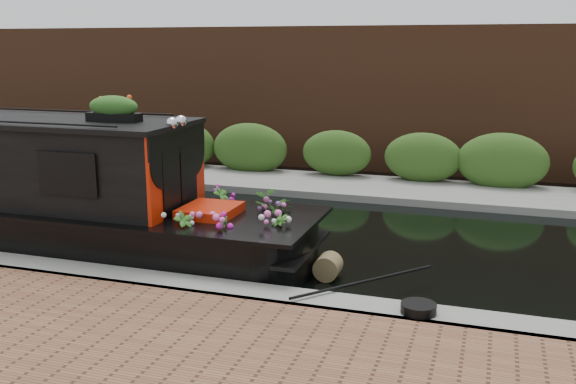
% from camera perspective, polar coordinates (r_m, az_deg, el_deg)
% --- Properties ---
extents(ground, '(80.00, 80.00, 0.00)m').
position_cam_1_polar(ground, '(12.13, -2.29, -3.77)').
color(ground, black).
rests_on(ground, ground).
extents(near_bank_coping, '(40.00, 0.60, 0.50)m').
position_cam_1_polar(near_bank_coping, '(9.28, -9.50, -9.30)').
color(near_bank_coping, gray).
rests_on(near_bank_coping, ground).
extents(far_bank_path, '(40.00, 2.40, 0.34)m').
position_cam_1_polar(far_bank_path, '(16.00, 2.95, 0.35)').
color(far_bank_path, gray).
rests_on(far_bank_path, ground).
extents(far_hedge, '(40.00, 1.10, 2.80)m').
position_cam_1_polar(far_hedge, '(16.85, 3.76, 0.98)').
color(far_hedge, '#31541C').
rests_on(far_hedge, ground).
extents(far_brick_wall, '(40.00, 1.00, 8.00)m').
position_cam_1_polar(far_brick_wall, '(18.85, 5.36, 2.24)').
color(far_brick_wall, brown).
rests_on(far_brick_wall, ground).
extents(rope_fender, '(0.39, 0.38, 0.39)m').
position_cam_1_polar(rope_fender, '(9.84, 3.58, -6.63)').
color(rope_fender, brown).
rests_on(rope_fender, ground).
extents(coiled_mooring_rope, '(0.44, 0.44, 0.12)m').
position_cam_1_polar(coiled_mooring_rope, '(8.21, 11.52, -10.08)').
color(coiled_mooring_rope, black).
rests_on(coiled_mooring_rope, near_bank_coping).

